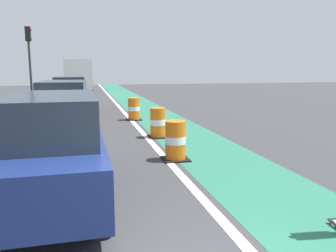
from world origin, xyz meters
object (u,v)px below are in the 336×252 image
object	(u,v)px
parked_suv_second	(64,107)
delivery_truck_down_block	(80,75)
traffic_barrel_back	(134,109)
traffic_barrel_mid	(158,123)
traffic_light_corner	(29,52)
parked_suv_nearest	(52,149)
traffic_barrel_front	(175,141)
parked_suv_third	(70,94)

from	to	relation	value
parked_suv_second	delivery_truck_down_block	world-z (taller)	delivery_truck_down_block
parked_suv_second	traffic_barrel_back	world-z (taller)	parked_suv_second
traffic_barrel_mid	traffic_light_corner	bearing A→B (deg)	117.10
delivery_truck_down_block	traffic_light_corner	distance (m)	9.88
parked_suv_nearest	traffic_barrel_front	bearing A→B (deg)	38.24
parked_suv_nearest	parked_suv_second	world-z (taller)	same
parked_suv_nearest	traffic_barrel_back	world-z (taller)	parked_suv_nearest
parked_suv_second	parked_suv_nearest	bearing A→B (deg)	-88.68
parked_suv_nearest	traffic_barrel_front	size ratio (longest dim) A/B	4.24
parked_suv_nearest	parked_suv_third	distance (m)	13.63
parked_suv_second	traffic_light_corner	world-z (taller)	traffic_light_corner
parked_suv_third	traffic_barrel_front	world-z (taller)	parked_suv_third
parked_suv_second	traffic_barrel_back	distance (m)	4.30
traffic_barrel_mid	traffic_light_corner	distance (m)	13.30
traffic_barrel_back	parked_suv_nearest	bearing A→B (deg)	-106.40
traffic_light_corner	traffic_barrel_mid	bearing A→B (deg)	-62.90
delivery_truck_down_block	traffic_barrel_mid	bearing A→B (deg)	-81.89
traffic_barrel_mid	traffic_barrel_back	xyz separation A→B (m)	(-0.26, 4.40, 0.00)
delivery_truck_down_block	traffic_light_corner	bearing A→B (deg)	-107.56
parked_suv_third	traffic_barrel_front	xyz separation A→B (m)	(3.19, -11.26, -0.50)
traffic_barrel_mid	delivery_truck_down_block	bearing A→B (deg)	98.11
traffic_barrel_back	delivery_truck_down_block	world-z (taller)	delivery_truck_down_block
parked_suv_second	traffic_light_corner	distance (m)	10.71
parked_suv_third	traffic_light_corner	world-z (taller)	traffic_light_corner
traffic_barrel_front	traffic_light_corner	xyz separation A→B (m)	(-5.73, 14.71, 2.97)
parked_suv_second	traffic_barrel_back	bearing A→B (deg)	43.80
traffic_barrel_front	parked_suv_third	bearing A→B (deg)	105.82
parked_suv_second	parked_suv_third	size ratio (longest dim) A/B	1.02
traffic_barrel_back	traffic_barrel_front	bearing A→B (deg)	-89.38
parked_suv_third	traffic_barrel_back	world-z (taller)	parked_suv_third
parked_suv_nearest	traffic_barrel_mid	xyz separation A→B (m)	(3.19, 5.53, -0.50)
parked_suv_second	delivery_truck_down_block	distance (m)	19.40
parked_suv_third	delivery_truck_down_block	distance (m)	12.77
parked_suv_second	traffic_barrel_front	bearing A→B (deg)	-55.50
traffic_barrel_front	delivery_truck_down_block	size ratio (longest dim) A/B	0.14
parked_suv_third	traffic_light_corner	bearing A→B (deg)	126.34
traffic_barrel_mid	delivery_truck_down_block	size ratio (longest dim) A/B	0.14
traffic_barrel_front	delivery_truck_down_block	distance (m)	24.19
delivery_truck_down_block	parked_suv_nearest	bearing A→B (deg)	-90.47
traffic_barrel_front	parked_suv_second	bearing A→B (deg)	124.50
parked_suv_third	traffic_barrel_mid	xyz separation A→B (m)	(3.37, -8.09, -0.50)
traffic_barrel_mid	delivery_truck_down_block	xyz separation A→B (m)	(-2.97, 20.83, 1.31)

